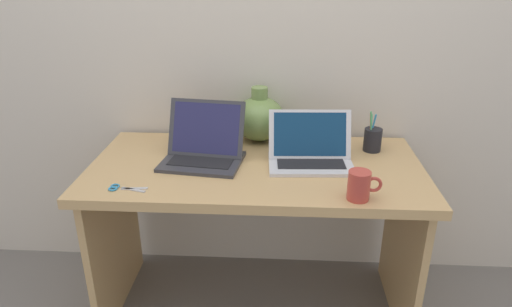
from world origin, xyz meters
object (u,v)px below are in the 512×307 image
(laptop_left, at_px, (204,146))
(green_vase, at_px, (259,118))
(scissors, at_px, (121,188))
(laptop_right, at_px, (310,150))
(pen_cup, at_px, (373,139))
(coffee_mug, at_px, (360,185))

(laptop_left, bearing_deg, green_vase, 48.39)
(green_vase, relative_size, scissors, 1.75)
(laptop_right, bearing_deg, pen_cup, 27.39)
(laptop_right, relative_size, coffee_mug, 2.92)
(laptop_left, distance_m, green_vase, 0.34)
(green_vase, relative_size, coffee_mug, 2.09)
(laptop_left, height_order, coffee_mug, laptop_left)
(green_vase, height_order, scissors, green_vase)
(coffee_mug, distance_m, pen_cup, 0.48)
(laptop_left, height_order, pen_cup, laptop_left)
(laptop_right, height_order, green_vase, green_vase)
(pen_cup, bearing_deg, laptop_left, -168.88)
(pen_cup, bearing_deg, green_vase, 168.18)
(coffee_mug, height_order, pen_cup, pen_cup)
(pen_cup, bearing_deg, laptop_right, -152.61)
(laptop_right, xyz_separation_m, scissors, (-0.72, -0.28, -0.05))
(laptop_left, xyz_separation_m, coffee_mug, (0.61, -0.31, -0.01))
(pen_cup, relative_size, scissors, 1.25)
(laptop_right, relative_size, pen_cup, 1.95)
(laptop_left, relative_size, green_vase, 1.40)
(laptop_right, relative_size, green_vase, 1.40)
(laptop_right, height_order, scissors, laptop_right)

